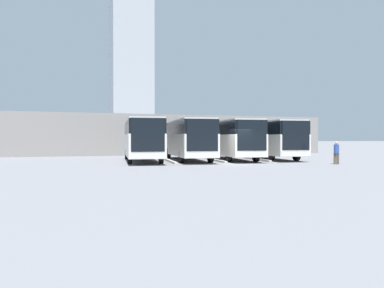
% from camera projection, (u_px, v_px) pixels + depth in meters
% --- Properties ---
extents(ground_plane, '(600.00, 600.00, 0.00)m').
position_uv_depth(ground_plane, '(234.00, 164.00, 27.05)').
color(ground_plane, slate).
extents(bus_0, '(3.75, 11.18, 3.32)m').
position_uv_depth(bus_0, '(267.00, 139.00, 33.84)').
color(bus_0, silver).
rests_on(bus_0, ground_plane).
extents(curb_divider_0, '(0.87, 5.66, 0.15)m').
position_uv_depth(curb_divider_0, '(257.00, 159.00, 31.72)').
color(curb_divider_0, '#B2B2AD').
rests_on(curb_divider_0, ground_plane).
extents(bus_1, '(3.75, 11.18, 3.32)m').
position_uv_depth(bus_1, '(229.00, 138.00, 32.47)').
color(bus_1, silver).
rests_on(bus_1, ground_plane).
extents(curb_divider_1, '(0.87, 5.66, 0.15)m').
position_uv_depth(curb_divider_1, '(216.00, 160.00, 30.35)').
color(curb_divider_1, '#B2B2AD').
rests_on(curb_divider_1, ground_plane).
extents(bus_2, '(3.75, 11.18, 3.32)m').
position_uv_depth(bus_2, '(187.00, 138.00, 31.27)').
color(bus_2, silver).
rests_on(bus_2, ground_plane).
extents(curb_divider_2, '(0.87, 5.66, 0.15)m').
position_uv_depth(curb_divider_2, '(170.00, 161.00, 29.16)').
color(curb_divider_2, '#B2B2AD').
rests_on(curb_divider_2, ground_plane).
extents(bus_3, '(3.75, 11.18, 3.32)m').
position_uv_depth(bus_3, '(142.00, 138.00, 30.10)').
color(bus_3, silver).
rests_on(bus_3, ground_plane).
extents(pedestrian, '(0.50, 0.50, 1.62)m').
position_uv_depth(pedestrian, '(336.00, 152.00, 26.59)').
color(pedestrian, brown).
rests_on(pedestrian, ground_plane).
extents(station_building, '(38.24, 12.47, 4.59)m').
position_uv_depth(station_building, '(165.00, 135.00, 46.77)').
color(station_building, gray).
rests_on(station_building, ground_plane).
extents(office_tower, '(17.87, 17.87, 74.64)m').
position_uv_depth(office_tower, '(131.00, 62.00, 169.61)').
color(office_tower, '#ADB2B7').
rests_on(office_tower, ground_plane).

